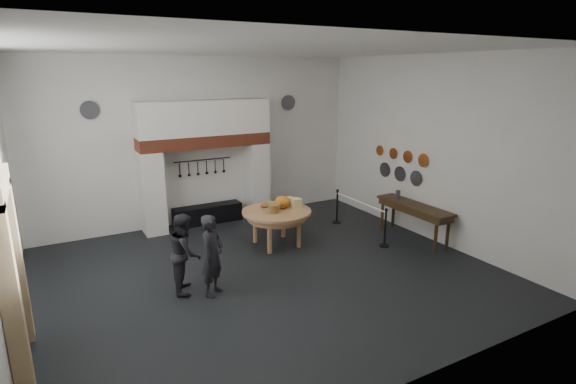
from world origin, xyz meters
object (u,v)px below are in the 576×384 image
barrier_post_far (337,207)px  side_table (414,206)px  visitor_far (185,253)px  work_table (277,212)px  iron_range (208,214)px  visitor_near (212,255)px  barrier_post_near (385,229)px

barrier_post_far → side_table: bearing=-64.0°
visitor_far → work_table: bearing=-45.5°
iron_range → visitor_near: (-1.28, -4.03, 0.53)m
visitor_near → work_table: bearing=-6.8°
side_table → barrier_post_far: size_ratio=2.44×
iron_range → visitor_far: (-1.68, -3.63, 0.52)m
iron_range → barrier_post_far: 3.61m
side_table → iron_range: bearing=138.1°
visitor_near → side_table: 5.39m
iron_range → barrier_post_near: bearing=-49.9°
work_table → barrier_post_near: (2.23, -1.35, -0.39)m
barrier_post_near → barrier_post_far: 2.00m
visitor_far → side_table: (5.78, -0.06, 0.10)m
work_table → side_table: bearing=-22.2°
visitor_far → side_table: size_ratio=0.70×
side_table → barrier_post_near: (-0.95, -0.05, -0.42)m
visitor_far → barrier_post_far: size_ratio=1.71×
side_table → work_table: bearing=157.8°
iron_range → visitor_far: 4.03m
side_table → visitor_near: bearing=-176.4°
visitor_near → visitor_far: (-0.40, 0.40, -0.01)m
visitor_near → visitor_far: size_ratio=1.02×
barrier_post_far → visitor_far: bearing=-158.7°
work_table → visitor_near: bearing=-143.4°
iron_range → visitor_near: 4.26m
iron_range → barrier_post_near: barrier_post_near is taller
work_table → visitor_far: bearing=-154.6°
iron_range → work_table: size_ratio=1.14×
work_table → visitor_far: 2.88m
iron_range → visitor_far: size_ratio=1.24×
visitor_near → iron_range: bearing=28.9°
side_table → barrier_post_near: bearing=-176.7°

